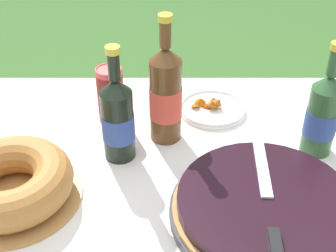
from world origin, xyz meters
The scene contains 10 objects.
garden_table centered at (0.00, 0.00, 0.61)m, with size 1.57×1.02×0.66m.
tablecloth centered at (0.00, 0.00, 0.65)m, with size 1.58×1.03×0.10m.
berry_tart centered at (0.29, -0.09, 0.70)m, with size 0.41×0.41×0.06m.
serving_knife centered at (0.29, -0.12, 0.73)m, with size 0.04×0.38×0.01m.
bundt_cake centered at (-0.27, -0.03, 0.72)m, with size 0.31×0.31×0.10m.
cup_stack centered at (-0.08, 0.28, 0.75)m, with size 0.07×0.07×0.16m.
cider_bottle_green centered at (0.46, 0.14, 0.78)m, with size 0.08×0.08×0.30m.
cider_bottle_amber centered at (0.07, 0.20, 0.80)m, with size 0.08×0.08×0.34m.
juice_bottle_red centered at (-0.04, 0.12, 0.78)m, with size 0.08×0.08×0.30m.
snack_plate_left centered at (0.21, 0.32, 0.68)m, with size 0.19×0.19×0.05m.
Camera 1 is at (0.08, -0.80, 1.42)m, focal length 50.00 mm.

